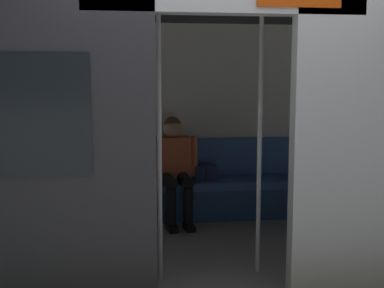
{
  "coord_description": "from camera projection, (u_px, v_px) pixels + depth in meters",
  "views": [
    {
      "loc": [
        0.65,
        3.28,
        1.6
      ],
      "look_at": [
        0.06,
        -1.24,
        0.99
      ],
      "focal_mm": 46.91,
      "sensor_mm": 36.0,
      "label": 1
    }
  ],
  "objects": [
    {
      "name": "bench_seat",
      "position": [
        186.0,
        190.0,
        5.64
      ],
      "size": [
        2.56,
        0.44,
        0.44
      ],
      "color": "#38609E",
      "rests_on": "ground_plane"
    },
    {
      "name": "train_car",
      "position": [
        193.0,
        85.0,
        4.47
      ],
      "size": [
        6.4,
        2.71,
        2.32
      ],
      "color": "silver",
      "rests_on": "ground_plane"
    },
    {
      "name": "book",
      "position": [
        139.0,
        180.0,
        5.63
      ],
      "size": [
        0.16,
        0.23,
        0.03
      ],
      "primitive_type": "cube",
      "rotation": [
        0.0,
        0.0,
        -0.05
      ],
      "color": "#B22D2D",
      "rests_on": "bench_seat"
    },
    {
      "name": "handbag",
      "position": [
        205.0,
        172.0,
        5.69
      ],
      "size": [
        0.26,
        0.15,
        0.17
      ],
      "color": "#262D4C",
      "rests_on": "bench_seat"
    },
    {
      "name": "person_seated",
      "position": [
        174.0,
        163.0,
        5.53
      ],
      "size": [
        0.55,
        0.7,
        1.17
      ],
      "color": "#CC5933",
      "rests_on": "ground_plane"
    },
    {
      "name": "grab_pole_door",
      "position": [
        159.0,
        144.0,
        3.85
      ],
      "size": [
        0.04,
        0.04,
        2.18
      ],
      "primitive_type": "cylinder",
      "color": "silver",
      "rests_on": "ground_plane"
    },
    {
      "name": "grab_pole_far",
      "position": [
        260.0,
        141.0,
        4.01
      ],
      "size": [
        0.04,
        0.04,
        2.18
      ],
      "primitive_type": "cylinder",
      "color": "silver",
      "rests_on": "ground_plane"
    }
  ]
}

